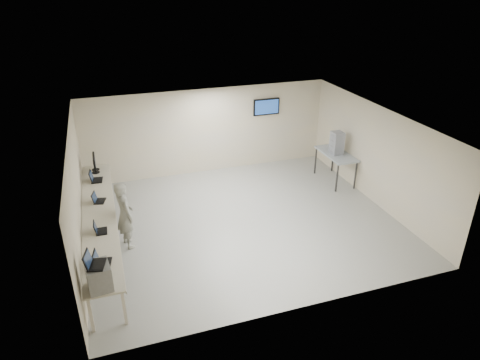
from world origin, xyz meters
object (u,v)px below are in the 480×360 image
object	(u,v)px
equipment_box	(99,276)
soldier	(125,215)
workbench	(100,216)
side_table	(336,155)

from	to	relation	value
equipment_box	soldier	world-z (taller)	soldier
workbench	equipment_box	size ratio (longest dim) A/B	12.24
workbench	side_table	bearing A→B (deg)	11.42
equipment_box	side_table	xyz separation A→B (m)	(7.25, 4.20, -0.26)
equipment_box	soldier	bearing A→B (deg)	68.86
soldier	side_table	world-z (taller)	soldier
workbench	side_table	world-z (taller)	side_table
soldier	side_table	distance (m)	6.81
workbench	soldier	xyz separation A→B (m)	(0.57, -0.17, 0.03)
workbench	equipment_box	bearing A→B (deg)	-91.31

